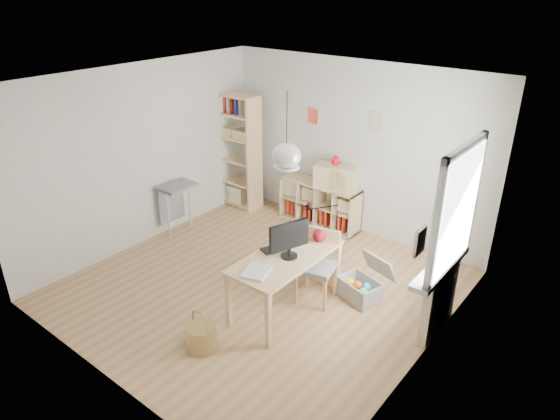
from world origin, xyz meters
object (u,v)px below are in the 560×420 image
Objects in this scene: desk at (286,262)px; cube_shelf at (320,206)px; monitor at (289,238)px; tall_bookshelf at (237,147)px; storage_chest at (363,285)px; chair at (318,261)px; drawer_chest at (336,177)px.

desk is 1.07× the size of cube_shelf.
monitor reaches higher than cube_shelf.
storage_chest is (3.22, -1.16, -0.91)m from tall_bookshelf.
chair is (2.76, -1.51, -0.56)m from tall_bookshelf.
desk reaches higher than cube_shelf.
tall_bookshelf is 2.82× the size of storage_chest.
cube_shelf is 2.80× the size of monitor.
cube_shelf is 1.52× the size of chair.
tall_bookshelf is at bearing 176.94° from storage_chest.
chair reaches higher than cube_shelf.
chair is 1.30× the size of storage_chest.
tall_bookshelf is 3.06× the size of drawer_chest.
chair reaches higher than desk.
cube_shelf is 2.17m from chair.
desk is 2.12× the size of storage_chest.
cube_shelf is at bearing 155.74° from storage_chest.
drawer_chest is (-1.35, 1.40, 0.73)m from storage_chest.
desk is 2.48m from cube_shelf.
chair is (0.17, 0.44, -0.13)m from desk.
desk is 2.99× the size of monitor.
desk reaches higher than storage_chest.
cube_shelf is 1.98× the size of storage_chest.
storage_chest is (0.47, 0.35, -0.35)m from chair.
chair is at bearing 94.27° from monitor.
tall_bookshelf reaches higher than monitor.
drawer_chest reaches higher than cube_shelf.
monitor is 0.77× the size of drawer_chest.
cube_shelf is at bearing 110.26° from chair.
monitor is at bearing -36.54° from tall_bookshelf.
monitor is (-0.59, -0.79, 0.82)m from storage_chest.
chair is (1.19, -1.79, 0.23)m from cube_shelf.
storage_chest is at bearing -41.07° from cube_shelf.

